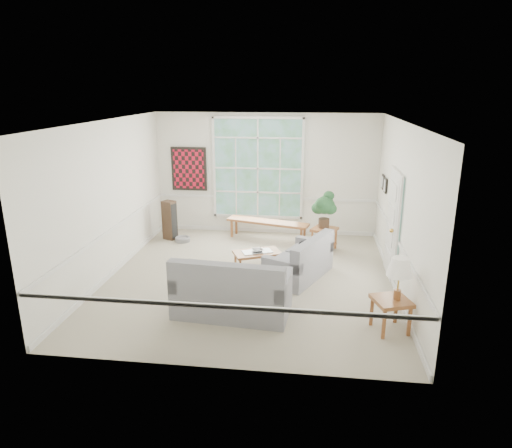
{
  "coord_description": "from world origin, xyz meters",
  "views": [
    {
      "loc": [
        1.14,
        -8.15,
        3.59
      ],
      "look_at": [
        0.1,
        0.2,
        1.05
      ],
      "focal_mm": 32.0,
      "sensor_mm": 36.0,
      "label": 1
    }
  ],
  "objects_px": {
    "side_table": "(390,315)",
    "end_table": "(324,239)",
    "loveseat_right": "(299,257)",
    "loveseat_front": "(232,284)",
    "coffee_table": "(257,260)"
  },
  "relations": [
    {
      "from": "side_table",
      "to": "end_table",
      "type": "bearing_deg",
      "value": 104.84
    },
    {
      "from": "loveseat_right",
      "to": "side_table",
      "type": "height_order",
      "value": "loveseat_right"
    },
    {
      "from": "end_table",
      "to": "side_table",
      "type": "relative_size",
      "value": 0.98
    },
    {
      "from": "loveseat_front",
      "to": "coffee_table",
      "type": "bearing_deg",
      "value": 89.84
    },
    {
      "from": "end_table",
      "to": "coffee_table",
      "type": "bearing_deg",
      "value": -137.17
    },
    {
      "from": "loveseat_right",
      "to": "loveseat_front",
      "type": "distance_m",
      "value": 1.93
    },
    {
      "from": "loveseat_front",
      "to": "coffee_table",
      "type": "height_order",
      "value": "loveseat_front"
    },
    {
      "from": "loveseat_front",
      "to": "side_table",
      "type": "xyz_separation_m",
      "value": [
        2.49,
        -0.27,
        -0.24
      ]
    },
    {
      "from": "coffee_table",
      "to": "side_table",
      "type": "height_order",
      "value": "side_table"
    },
    {
      "from": "side_table",
      "to": "loveseat_front",
      "type": "bearing_deg",
      "value": 173.7
    },
    {
      "from": "loveseat_right",
      "to": "loveseat_front",
      "type": "height_order",
      "value": "loveseat_front"
    },
    {
      "from": "loveseat_right",
      "to": "end_table",
      "type": "xyz_separation_m",
      "value": [
        0.52,
        1.63,
        -0.16
      ]
    },
    {
      "from": "loveseat_front",
      "to": "end_table",
      "type": "relative_size",
      "value": 3.6
    },
    {
      "from": "coffee_table",
      "to": "loveseat_right",
      "type": "bearing_deg",
      "value": -46.04
    },
    {
      "from": "loveseat_front",
      "to": "side_table",
      "type": "bearing_deg",
      "value": -1.64
    }
  ]
}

